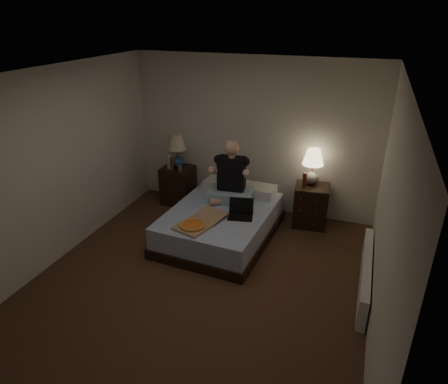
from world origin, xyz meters
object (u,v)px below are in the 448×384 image
at_px(lamp_right, 313,167).
at_px(laptop, 241,210).
at_px(beer_bottle_left, 172,164).
at_px(pizza_box, 192,226).
at_px(radiator, 365,274).
at_px(nightstand_right, 311,205).
at_px(soda_can, 180,168).
at_px(beer_bottle_right, 304,180).
at_px(water_bottle, 169,162).
at_px(bed, 221,224).
at_px(person, 231,172).
at_px(lamp_left, 177,151).
at_px(nightstand_left, 178,185).

bearing_deg(lamp_right, laptop, -126.95).
xyz_separation_m(beer_bottle_left, pizza_box, (0.97, -1.34, -0.27)).
bearing_deg(radiator, lamp_right, 122.49).
bearing_deg(nightstand_right, lamp_right, 108.57).
height_order(soda_can, beer_bottle_right, beer_bottle_right).
height_order(nightstand_right, water_bottle, water_bottle).
distance_m(bed, pizza_box, 0.70).
relative_size(lamp_right, laptop, 1.65).
height_order(laptop, pizza_box, laptop).
bearing_deg(person, beer_bottle_left, 156.52).
relative_size(soda_can, person, 0.11).
bearing_deg(pizza_box, bed, 91.83).
bearing_deg(lamp_right, radiator, -57.51).
bearing_deg(water_bottle, soda_can, -12.05).
bearing_deg(lamp_right, lamp_left, -178.72).
bearing_deg(soda_can, nightstand_right, 3.40).
xyz_separation_m(lamp_left, laptop, (1.45, -1.00, -0.36)).
bearing_deg(person, lamp_right, 20.82).
xyz_separation_m(lamp_right, pizza_box, (-1.30, -1.56, -0.44)).
bearing_deg(lamp_left, pizza_box, -57.99).
xyz_separation_m(nightstand_left, lamp_left, (0.00, 0.03, 0.61)).
bearing_deg(beer_bottle_right, laptop, -128.30).
height_order(bed, beer_bottle_right, beer_bottle_right).
bearing_deg(pizza_box, laptop, 61.61).
xyz_separation_m(pizza_box, radiator, (2.22, 0.11, -0.30)).
height_order(nightstand_left, radiator, nightstand_left).
distance_m(bed, person, 0.78).
distance_m(lamp_right, laptop, 1.37).
bearing_deg(lamp_left, beer_bottle_right, -2.74).
bearing_deg(beer_bottle_left, lamp_right, 5.69).
xyz_separation_m(soda_can, beer_bottle_left, (-0.14, -0.02, 0.06)).
distance_m(soda_can, person, 1.11).
height_order(water_bottle, beer_bottle_left, water_bottle).
distance_m(lamp_left, laptop, 1.80).
bearing_deg(radiator, beer_bottle_left, 158.98).
xyz_separation_m(lamp_left, person, (1.14, -0.53, -0.01)).
bearing_deg(water_bottle, lamp_left, 48.30).
relative_size(nightstand_left, pizza_box, 0.86).
bearing_deg(laptop, bed, 148.00).
height_order(beer_bottle_right, pizza_box, beer_bottle_right).
bearing_deg(laptop, lamp_right, 40.79).
height_order(beer_bottle_right, radiator, beer_bottle_right).
xyz_separation_m(nightstand_right, water_bottle, (-2.38, -0.08, 0.45)).
xyz_separation_m(bed, lamp_right, (1.13, 0.93, 0.71)).
distance_m(lamp_right, beer_bottle_right, 0.24).
xyz_separation_m(bed, radiator, (2.06, -0.52, -0.03)).
bearing_deg(soda_can, bed, -36.03).
bearing_deg(bed, lamp_right, 42.73).
distance_m(nightstand_left, beer_bottle_left, 0.47).
bearing_deg(beer_bottle_left, pizza_box, -54.13).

